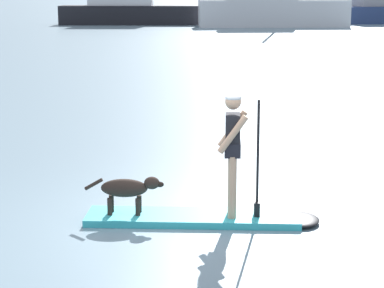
{
  "coord_description": "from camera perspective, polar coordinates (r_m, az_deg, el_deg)",
  "views": [
    {
      "loc": [
        -0.01,
        -10.01,
        3.28
      ],
      "look_at": [
        0.0,
        1.0,
        0.9
      ],
      "focal_mm": 69.48,
      "sensor_mm": 36.0,
      "label": 1
    }
  ],
  "objects": [
    {
      "name": "ground_plane",
      "position": [
        10.53,
        0.0,
        -5.94
      ],
      "size": [
        400.0,
        400.0,
        0.0
      ],
      "primitive_type": "plane",
      "color": "slate"
    },
    {
      "name": "moored_boat_far_port",
      "position": [
        62.27,
        -5.0,
        10.46
      ],
      "size": [
        11.66,
        2.92,
        4.54
      ],
      "color": "black",
      "rests_on": "ground_plane"
    },
    {
      "name": "dog",
      "position": [
        10.48,
        -5.0,
        -3.45
      ],
      "size": [
        1.13,
        0.25,
        0.54
      ],
      "color": "#2D231E",
      "rests_on": "paddleboard"
    },
    {
      "name": "paddleboard",
      "position": [
        10.51,
        1.24,
        -5.7
      ],
      "size": [
        3.31,
        0.87,
        0.1
      ],
      "color": "#33B2BF",
      "rests_on": "ground_plane"
    },
    {
      "name": "person_paddler",
      "position": [
        10.23,
        3.18,
        -0.09
      ],
      "size": [
        0.61,
        0.49,
        1.73
      ],
      "color": "tan",
      "rests_on": "paddleboard"
    },
    {
      "name": "moored_boat_center",
      "position": [
        58.83,
        6.0,
        10.55
      ],
      "size": [
        11.68,
        3.26,
        11.12
      ],
      "color": "silver",
      "rests_on": "ground_plane"
    }
  ]
}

